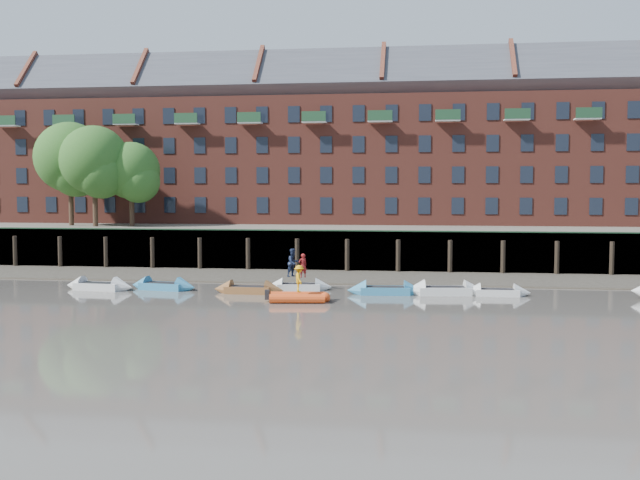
% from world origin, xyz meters
% --- Properties ---
extents(ground, '(220.00, 220.00, 0.00)m').
position_xyz_m(ground, '(0.00, 0.00, 0.00)').
color(ground, '#5D5750').
rests_on(ground, ground).
extents(foreshore, '(110.00, 8.00, 0.50)m').
position_xyz_m(foreshore, '(0.00, 18.00, 0.00)').
color(foreshore, '#3D382F').
rests_on(foreshore, ground).
extents(mud_band, '(110.00, 1.60, 0.10)m').
position_xyz_m(mud_band, '(0.00, 14.60, 0.00)').
color(mud_band, '#4C4336').
rests_on(mud_band, ground).
extents(river_wall, '(110.00, 1.23, 3.30)m').
position_xyz_m(river_wall, '(-0.00, 22.38, 1.59)').
color(river_wall, '#2D2A26').
rests_on(river_wall, ground).
extents(bank_terrace, '(110.00, 28.00, 3.20)m').
position_xyz_m(bank_terrace, '(0.00, 36.00, 1.60)').
color(bank_terrace, '#5E594D').
rests_on(bank_terrace, ground).
extents(apartment_terrace, '(80.60, 15.56, 20.98)m').
position_xyz_m(apartment_terrace, '(-0.00, 36.99, 12.82)').
color(apartment_terrace, brown).
rests_on(apartment_terrace, bank_terrace).
extents(tree_cluster, '(11.76, 7.74, 9.40)m').
position_xyz_m(tree_cluster, '(-25.62, 27.35, 9.00)').
color(tree_cluster, '#3A281C').
rests_on(tree_cluster, bank_terrace).
extents(rowboat_0, '(4.84, 1.88, 1.37)m').
position_xyz_m(rowboat_0, '(-16.97, 9.24, 0.24)').
color(rowboat_0, silver).
rests_on(rowboat_0, ground).
extents(rowboat_1, '(4.74, 2.12, 1.33)m').
position_xyz_m(rowboat_1, '(-12.88, 9.92, 0.23)').
color(rowboat_1, teal).
rests_on(rowboat_1, ground).
extents(rowboat_2, '(4.55, 1.49, 1.31)m').
position_xyz_m(rowboat_2, '(-6.96, 9.03, 0.23)').
color(rowboat_2, brown).
rests_on(rowboat_2, ground).
extents(rowboat_3, '(4.38, 1.69, 1.24)m').
position_xyz_m(rowboat_3, '(-4.06, 10.90, 0.22)').
color(rowboat_3, silver).
rests_on(rowboat_3, ground).
extents(rowboat_4, '(4.83, 1.74, 1.38)m').
position_xyz_m(rowboat_4, '(1.58, 9.75, 0.24)').
color(rowboat_4, teal).
rests_on(rowboat_4, ground).
extents(rowboat_5, '(5.11, 2.03, 1.44)m').
position_xyz_m(rowboat_5, '(5.25, 10.07, 0.26)').
color(rowboat_5, silver).
rests_on(rowboat_5, ground).
extents(rowboat_6, '(4.11, 1.25, 1.19)m').
position_xyz_m(rowboat_6, '(8.44, 10.09, 0.21)').
color(rowboat_6, silver).
rests_on(rowboat_6, ground).
extents(rib_tender, '(3.59, 2.03, 0.61)m').
position_xyz_m(rib_tender, '(-3.17, 5.98, 0.26)').
color(rib_tender, '#E64B18').
rests_on(rib_tender, ground).
extents(person_rower_a, '(0.68, 0.63, 1.56)m').
position_xyz_m(person_rower_a, '(-3.80, 10.85, 1.61)').
color(person_rower_a, maroon).
rests_on(person_rower_a, rowboat_3).
extents(person_rower_b, '(1.10, 1.14, 1.86)m').
position_xyz_m(person_rower_b, '(-4.48, 11.13, 1.76)').
color(person_rower_b, '#19233F').
rests_on(person_rower_b, rowboat_3).
extents(person_rib_crew, '(0.85, 1.15, 1.58)m').
position_xyz_m(person_rib_crew, '(-3.23, 6.00, 1.36)').
color(person_rib_crew, orange).
rests_on(person_rib_crew, rib_tender).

